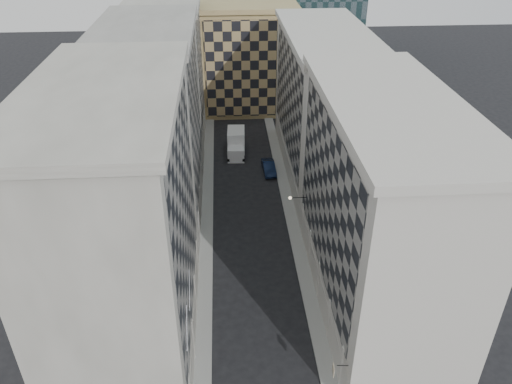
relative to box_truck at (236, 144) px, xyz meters
name	(u,v)px	position (x,y,z in m)	size (l,w,h in m)	color
sidewalk_west	(207,217)	(-4.27, -17.74, -1.46)	(1.50, 100.00, 0.15)	gray
sidewalk_east	(291,214)	(6.23, -17.74, -1.46)	(1.50, 100.00, 0.15)	gray
bldg_left_a	(125,231)	(-9.91, -36.74, 10.29)	(10.80, 22.80, 23.70)	gray
bldg_left_b	(155,125)	(-9.90, -14.74, 9.79)	(10.80, 22.80, 22.70)	gray
bldg_left_c	(170,72)	(-9.90, 7.26, 9.29)	(10.80, 22.80, 21.70)	gray
bldg_right_a	(378,209)	(11.85, -32.74, 8.79)	(10.80, 26.80, 20.70)	beige
bldg_right_b	(323,105)	(11.87, -5.74, 8.31)	(10.80, 28.80, 19.70)	beige
tan_block	(248,56)	(2.98, 20.15, 7.90)	(16.80, 14.80, 18.80)	tan
flagpoles_left	(188,308)	(-4.92, -41.74, 6.46)	(0.10, 6.33, 2.33)	gray
bracket_lamp	(292,198)	(5.35, -23.74, 4.66)	(1.98, 0.36, 0.36)	black
box_truck	(236,144)	(0.00, 0.00, 0.00)	(2.91, 6.54, 3.53)	white
dark_car	(269,167)	(4.48, -6.56, -0.75)	(1.67, 4.80, 1.58)	#0E1A35
shop_sign	(334,370)	(5.93, -44.74, 2.30)	(1.22, 0.79, 0.87)	black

